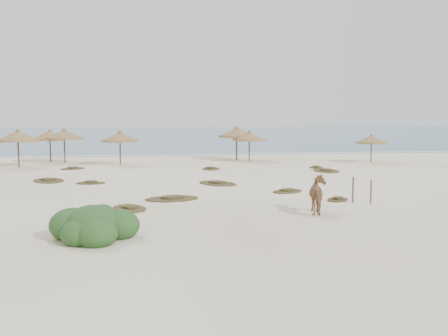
{
  "coord_description": "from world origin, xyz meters",
  "views": [
    {
      "loc": [
        -1.94,
        -23.61,
        4.12
      ],
      "look_at": [
        2.34,
        5.0,
        0.94
      ],
      "focal_mm": 40.0,
      "sensor_mm": 36.0,
      "label": 1
    }
  ],
  "objects_px": {
    "horse": "(320,195)",
    "bush": "(94,226)",
    "palapa_1": "(50,136)",
    "palapa_0": "(18,137)"
  },
  "relations": [
    {
      "from": "horse",
      "to": "bush",
      "type": "xyz_separation_m",
      "value": [
        -8.78,
        -3.07,
        -0.34
      ]
    },
    {
      "from": "bush",
      "to": "palapa_1",
      "type": "bearing_deg",
      "value": 103.34
    },
    {
      "from": "palapa_0",
      "to": "horse",
      "type": "bearing_deg",
      "value": -50.59
    },
    {
      "from": "bush",
      "to": "palapa_0",
      "type": "bearing_deg",
      "value": 108.99
    },
    {
      "from": "horse",
      "to": "palapa_0",
      "type": "bearing_deg",
      "value": -40.71
    },
    {
      "from": "palapa_0",
      "to": "palapa_1",
      "type": "height_order",
      "value": "palapa_0"
    },
    {
      "from": "palapa_0",
      "to": "horse",
      "type": "relative_size",
      "value": 2.32
    },
    {
      "from": "bush",
      "to": "horse",
      "type": "bearing_deg",
      "value": 19.28
    },
    {
      "from": "palapa_1",
      "to": "bush",
      "type": "height_order",
      "value": "palapa_1"
    },
    {
      "from": "horse",
      "to": "bush",
      "type": "distance_m",
      "value": 9.3
    }
  ]
}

